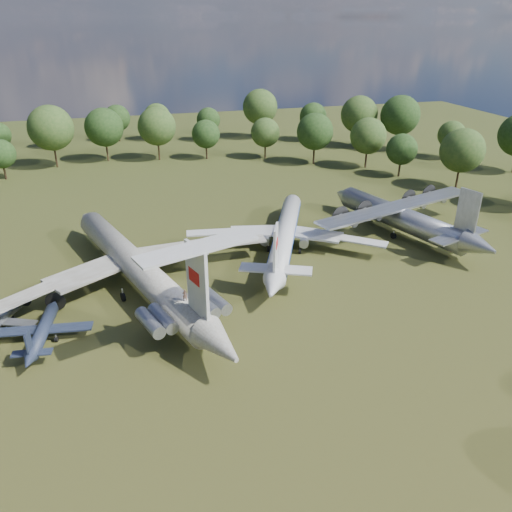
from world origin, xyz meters
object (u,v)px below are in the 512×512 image
object	(u,v)px
il62_airliner	(138,272)
an12_transport	(400,221)
person_on_il62	(185,295)
tu104_jet	(285,238)
small_prop_west	(43,333)

from	to	relation	value
il62_airliner	an12_transport	size ratio (longest dim) A/B	1.43
person_on_il62	tu104_jet	bearing A→B (deg)	-131.49
an12_transport	person_on_il62	bearing A→B (deg)	-168.75
an12_transport	small_prop_west	xyz separation A→B (m)	(-61.24, -18.93, -1.49)
small_prop_west	person_on_il62	bearing A→B (deg)	-6.46
il62_airliner	an12_transport	world-z (taller)	il62_airliner
tu104_jet	small_prop_west	bearing A→B (deg)	-131.19
tu104_jet	an12_transport	distance (m)	23.19
il62_airliner	small_prop_west	xyz separation A→B (m)	(-12.48, -10.68, -1.66)
tu104_jet	person_on_il62	xyz separation A→B (m)	(-20.51, -22.23, 4.17)
an12_transport	person_on_il62	size ratio (longest dim) A/B	25.74
il62_airliner	tu104_jet	world-z (taller)	il62_airliner
il62_airliner	an12_transport	distance (m)	49.46
an12_transport	small_prop_west	world-z (taller)	an12_transport
tu104_jet	person_on_il62	distance (m)	30.53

